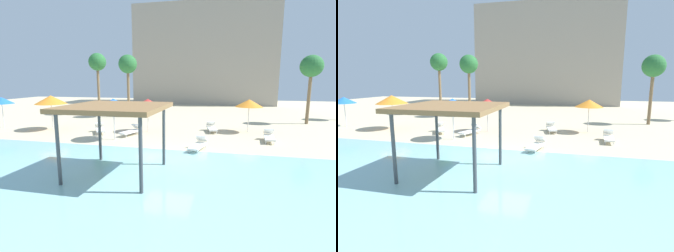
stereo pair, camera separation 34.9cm
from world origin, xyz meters
TOP-DOWN VIEW (x-y plane):
  - ground_plane at (0.00, 0.00)m, footprint 80.00×80.00m
  - lagoon_water at (0.00, -5.25)m, footprint 44.00×13.50m
  - shade_pavilion at (-1.52, -2.72)m, footprint 3.91×3.91m
  - beach_umbrella_blue_0 at (-15.27, 5.35)m, footprint 1.93×1.93m
  - beach_umbrella_orange_1 at (4.35, 7.95)m, footprint 2.04×2.04m
  - beach_umbrella_blue_2 at (-4.40, 3.29)m, footprint 2.04×2.04m
  - beach_umbrella_orange_3 at (-10.64, 5.37)m, footprint 2.42×2.42m
  - beach_umbrella_red_4 at (-3.04, 6.35)m, footprint 1.96×1.96m
  - lounge_chair_0 at (1.67, 7.49)m, footprint 0.99×1.98m
  - lounge_chair_1 at (-6.42, 5.12)m, footprint 1.49×1.93m
  - lounge_chair_2 at (5.51, 5.15)m, footprint 0.70×1.93m
  - lounge_chair_3 at (-3.81, 4.91)m, footprint 1.19×1.99m
  - lounge_chair_5 at (1.34, 1.96)m, footprint 0.97×1.98m
  - palm_tree_0 at (-11.33, 14.44)m, footprint 1.90×1.90m
  - palm_tree_1 at (9.71, 13.05)m, footprint 1.90×1.90m
  - palm_tree_2 at (-7.37, 13.37)m, footprint 1.90×1.90m
  - hotel_block_0 at (-1.42, 32.44)m, footprint 22.10×8.42m

SIDE VIEW (x-z plane):
  - ground_plane at x=0.00m, z-range 0.00..0.00m
  - lagoon_water at x=0.00m, z-range 0.00..0.04m
  - lounge_chair_0 at x=1.67m, z-range -0.04..0.70m
  - lounge_chair_1 at x=-6.42m, z-range -0.04..0.70m
  - lounge_chair_2 at x=5.51m, z-range -0.04..0.70m
  - lounge_chair_3 at x=-3.81m, z-range -0.04..0.70m
  - lounge_chair_5 at x=1.34m, z-range -0.04..0.70m
  - beach_umbrella_orange_1 at x=4.35m, z-range 0.96..3.43m
  - beach_umbrella_red_4 at x=-3.04m, z-range 0.98..3.48m
  - beach_umbrella_blue_0 at x=-15.27m, z-range 0.98..3.48m
  - beach_umbrella_orange_3 at x=-10.64m, z-range 1.02..3.74m
  - beach_umbrella_blue_2 at x=-4.40m, z-range 1.08..3.80m
  - shade_pavilion at x=-1.52m, z-range 1.27..4.20m
  - palm_tree_1 at x=9.71m, z-range 1.92..7.95m
  - palm_tree_2 at x=-7.37m, z-range 2.10..8.53m
  - palm_tree_0 at x=-11.33m, z-range 2.25..9.01m
  - hotel_block_0 at x=-1.42m, z-range 0.00..15.40m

